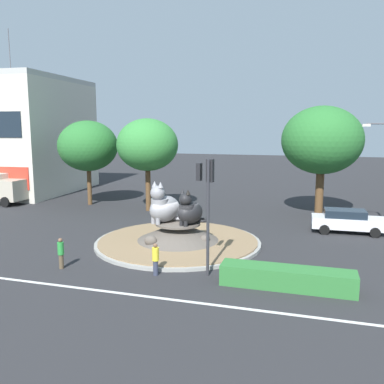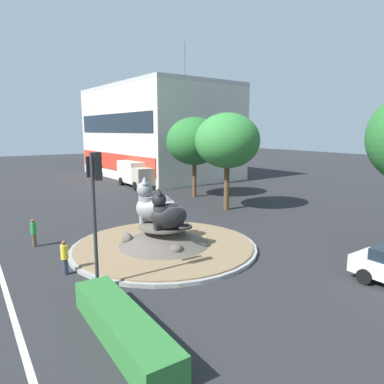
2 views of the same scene
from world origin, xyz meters
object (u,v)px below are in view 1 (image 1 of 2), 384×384
object	(u,v)px
third_tree_left	(88,146)
pedestrian_green_shirt	(61,252)
second_tree_near_tower	(322,140)
pedestrian_yellow_shirt	(156,258)
cat_statue_black	(190,211)
broadleaf_tree_behind_island	(147,145)
sedan_on_far_lane	(347,221)
traffic_light_mast	(207,192)
cat_statue_grey	(163,207)

from	to	relation	value
third_tree_left	pedestrian_green_shirt	bearing A→B (deg)	-64.24
second_tree_near_tower	pedestrian_yellow_shirt	size ratio (longest dim) A/B	5.47
cat_statue_black	broadleaf_tree_behind_island	bearing A→B (deg)	-125.43
cat_statue_black	sedan_on_far_lane	size ratio (longest dim) A/B	0.46
third_tree_left	pedestrian_yellow_shirt	size ratio (longest dim) A/B	4.81
cat_statue_black	sedan_on_far_lane	world-z (taller)	cat_statue_black
third_tree_left	sedan_on_far_lane	bearing A→B (deg)	-10.54
third_tree_left	sedan_on_far_lane	world-z (taller)	third_tree_left
traffic_light_mast	sedan_on_far_lane	bearing A→B (deg)	-25.65
cat_statue_black	second_tree_near_tower	xyz separation A→B (m)	(7.30, 10.60, 3.81)
third_tree_left	sedan_on_far_lane	xyz separation A→B (m)	(21.44, -3.99, -4.43)
broadleaf_tree_behind_island	cat_statue_black	bearing A→B (deg)	-54.76
second_tree_near_tower	cat_statue_grey	bearing A→B (deg)	-130.40
traffic_light_mast	broadleaf_tree_behind_island	bearing A→B (deg)	41.08
broadleaf_tree_behind_island	pedestrian_green_shirt	size ratio (longest dim) A/B	4.92
third_tree_left	sedan_on_far_lane	distance (m)	22.25
pedestrian_green_shirt	cat_statue_grey	bearing A→B (deg)	-37.91
second_tree_near_tower	pedestrian_green_shirt	bearing A→B (deg)	-127.17
traffic_light_mast	second_tree_near_tower	xyz separation A→B (m)	(5.14, 14.91, 1.90)
third_tree_left	cat_statue_black	bearing A→B (deg)	-38.66
third_tree_left	pedestrian_yellow_shirt	xyz separation A→B (m)	(12.24, -14.95, -4.42)
traffic_light_mast	broadleaf_tree_behind_island	xyz separation A→B (m)	(-8.46, 13.22, 1.46)
sedan_on_far_lane	cat_statue_grey	bearing A→B (deg)	-153.70
cat_statue_black	traffic_light_mast	world-z (taller)	traffic_light_mast
cat_statue_black	sedan_on_far_lane	bearing A→B (deg)	142.36
cat_statue_grey	broadleaf_tree_behind_island	size ratio (longest dim) A/B	0.33
sedan_on_far_lane	traffic_light_mast	bearing A→B (deg)	-126.27
broadleaf_tree_behind_island	pedestrian_yellow_shirt	world-z (taller)	broadleaf_tree_behind_island
traffic_light_mast	sedan_on_far_lane	xyz separation A→B (m)	(6.92, 10.21, -3.17)
traffic_light_mast	pedestrian_yellow_shirt	size ratio (longest dim) A/B	3.52
cat_statue_grey	pedestrian_yellow_shirt	distance (m)	5.55
broadleaf_tree_behind_island	third_tree_left	size ratio (longest dim) A/B	1.02
sedan_on_far_lane	cat_statue_black	bearing A→B (deg)	-149.12
third_tree_left	pedestrian_yellow_shirt	world-z (taller)	third_tree_left
cat_statue_grey	third_tree_left	xyz separation A→B (m)	(-10.72, 9.79, 3.03)
second_tree_near_tower	pedestrian_yellow_shirt	world-z (taller)	second_tree_near_tower
pedestrian_yellow_shirt	cat_statue_grey	bearing A→B (deg)	-134.08
pedestrian_green_shirt	second_tree_near_tower	bearing A→B (deg)	-44.77
traffic_light_mast	cat_statue_grey	bearing A→B (deg)	49.29
broadleaf_tree_behind_island	pedestrian_green_shirt	xyz separation A→B (m)	(1.37, -14.43, -4.62)
cat_statue_grey	pedestrian_yellow_shirt	size ratio (longest dim) A/B	1.62
cat_statue_grey	second_tree_near_tower	distance (m)	14.28
cat_statue_grey	traffic_light_mast	xyz separation A→B (m)	(3.80, -4.40, 1.77)
cat_statue_black	second_tree_near_tower	distance (m)	13.42
third_tree_left	cat_statue_grey	bearing A→B (deg)	-42.42
traffic_light_mast	third_tree_left	distance (m)	20.35
cat_statue_grey	traffic_light_mast	bearing A→B (deg)	63.69
traffic_light_mast	cat_statue_black	bearing A→B (deg)	35.13
traffic_light_mast	third_tree_left	size ratio (longest dim) A/B	0.73
traffic_light_mast	broadleaf_tree_behind_island	world-z (taller)	broadleaf_tree_behind_island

